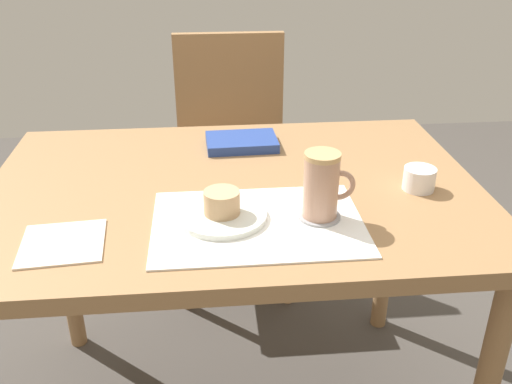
% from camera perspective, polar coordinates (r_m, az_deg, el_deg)
% --- Properties ---
extents(dining_table, '(1.10, 0.77, 0.70)m').
position_cam_1_polar(dining_table, '(1.31, -2.15, -2.48)').
color(dining_table, '#997047').
rests_on(dining_table, ground_plane).
extents(wooden_chair, '(0.42, 0.42, 0.87)m').
position_cam_1_polar(wooden_chair, '(2.03, -2.41, 4.11)').
color(wooden_chair, '#997047').
rests_on(wooden_chair, ground_plane).
extents(placemat, '(0.41, 0.29, 0.00)m').
position_cam_1_polar(placemat, '(1.12, 0.19, -3.11)').
color(placemat, white).
rests_on(placemat, dining_table).
extents(pastry_plate, '(0.18, 0.18, 0.01)m').
position_cam_1_polar(pastry_plate, '(1.13, -3.40, -2.37)').
color(pastry_plate, silver).
rests_on(pastry_plate, placemat).
extents(pastry, '(0.07, 0.07, 0.05)m').
position_cam_1_polar(pastry, '(1.12, -3.44, -1.03)').
color(pastry, tan).
rests_on(pastry, pastry_plate).
extents(coffee_coaster, '(0.08, 0.08, 0.00)m').
position_cam_1_polar(coffee_coaster, '(1.14, 6.34, -2.42)').
color(coffee_coaster, '#99999E').
rests_on(coffee_coaster, placemat).
extents(coffee_mug, '(0.10, 0.07, 0.13)m').
position_cam_1_polar(coffee_mug, '(1.11, 6.64, 0.71)').
color(coffee_mug, tan).
rests_on(coffee_mug, coffee_coaster).
extents(paper_napkin, '(0.16, 0.16, 0.00)m').
position_cam_1_polar(paper_napkin, '(1.12, -18.77, -4.87)').
color(paper_napkin, silver).
rests_on(paper_napkin, dining_table).
extents(sugar_bowl, '(0.07, 0.07, 0.05)m').
position_cam_1_polar(sugar_bowl, '(1.30, 16.01, 1.29)').
color(sugar_bowl, white).
rests_on(sugar_bowl, dining_table).
extents(small_book, '(0.18, 0.13, 0.02)m').
position_cam_1_polar(small_book, '(1.48, -1.45, 5.02)').
color(small_book, navy).
rests_on(small_book, dining_table).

